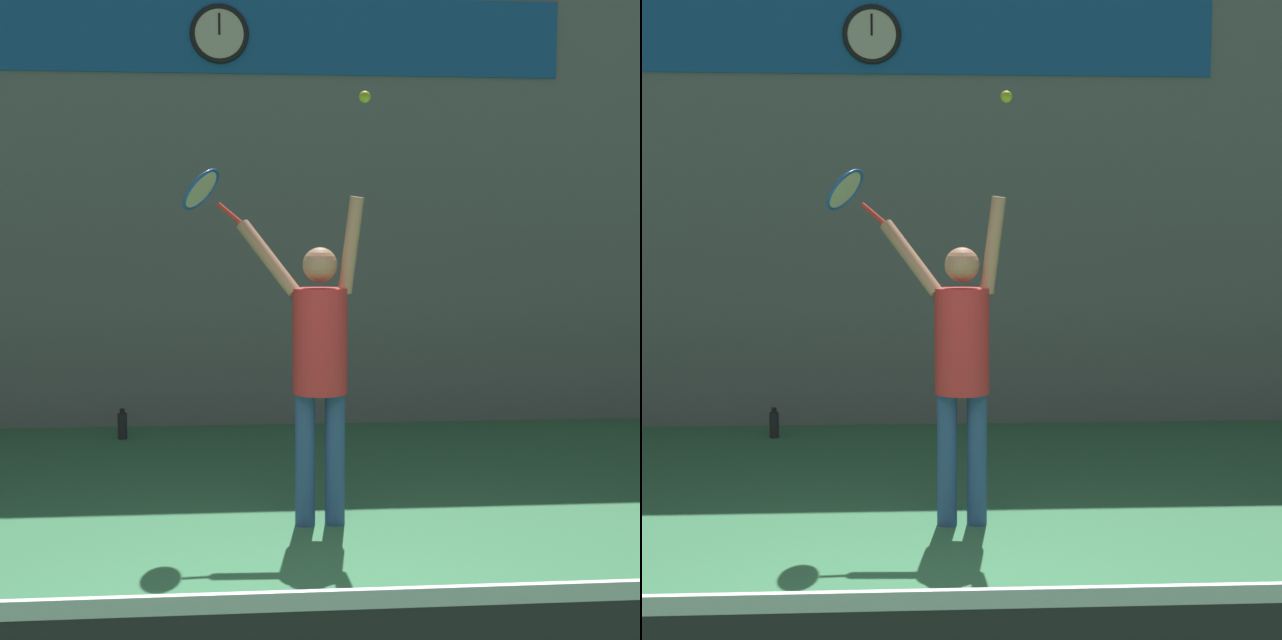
# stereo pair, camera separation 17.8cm
# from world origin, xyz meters

# --- Properties ---
(back_wall) EXTENTS (18.00, 0.10, 5.00)m
(back_wall) POSITION_xyz_m (0.00, 5.21, 2.50)
(back_wall) COLOR slate
(back_wall) RESTS_ON ground_plane
(sponsor_banner) EXTENTS (5.85, 0.02, 0.74)m
(sponsor_banner) POSITION_xyz_m (0.00, 5.15, 3.82)
(sponsor_banner) COLOR #195B9E
(scoreboard_clock) EXTENTS (0.57, 0.05, 0.57)m
(scoreboard_clock) POSITION_xyz_m (-0.40, 5.13, 3.82)
(scoreboard_clock) COLOR beige
(tennis_player) EXTENTS (0.84, 0.50, 2.13)m
(tennis_player) POSITION_xyz_m (0.30, 1.98, 1.12)
(tennis_player) COLOR #2D4C7F
(tennis_player) RESTS_ON ground_plane
(tennis_racket) EXTENTS (0.46, 0.40, 0.39)m
(tennis_racket) POSITION_xyz_m (-0.44, 2.36, 2.17)
(tennis_racket) COLOR red
(tennis_ball) EXTENTS (0.07, 0.07, 0.07)m
(tennis_ball) POSITION_xyz_m (0.57, 1.85, 2.73)
(tennis_ball) COLOR #CCDB2D
(water_bottle) EXTENTS (0.09, 0.09, 0.28)m
(water_bottle) POSITION_xyz_m (-1.32, 4.62, 0.13)
(water_bottle) COLOR #262628
(water_bottle) RESTS_ON ground_plane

